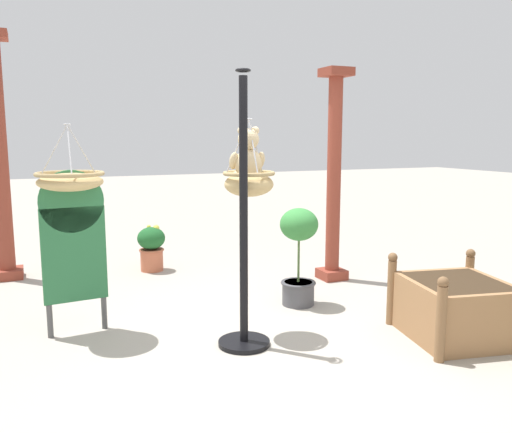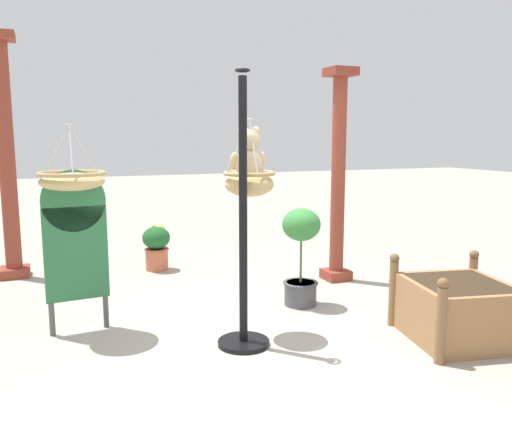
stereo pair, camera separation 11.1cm
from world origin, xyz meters
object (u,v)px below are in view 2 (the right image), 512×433
object	(u,v)px
hanging_basket_left_high	(72,180)
greenhouse_pillar_left	(7,162)
potted_plant_tall_leafy	(301,251)
potted_plant_flowering_red	(156,246)
greenhouse_pillar_right	(338,181)
teddy_bear	(248,158)
display_pole_central	(243,266)
wooden_planter_box	(458,309)
display_sign_board	(75,237)
hanging_basket_with_teddy	(249,182)

from	to	relation	value
hanging_basket_left_high	greenhouse_pillar_left	bearing A→B (deg)	105.69
potted_plant_tall_leafy	potted_plant_flowering_red	bearing A→B (deg)	119.18
hanging_basket_left_high	greenhouse_pillar_right	world-z (taller)	greenhouse_pillar_right
hanging_basket_left_high	greenhouse_pillar_left	size ratio (longest dim) A/B	0.19
teddy_bear	potted_plant_tall_leafy	distance (m)	1.36
display_pole_central	potted_plant_flowering_red	world-z (taller)	display_pole_central
greenhouse_pillar_right	potted_plant_tall_leafy	world-z (taller)	greenhouse_pillar_right
display_pole_central	wooden_planter_box	distance (m)	1.91
display_pole_central	greenhouse_pillar_left	xyz separation A→B (m)	(-1.94, 3.12, 0.75)
greenhouse_pillar_left	greenhouse_pillar_right	bearing A→B (deg)	-23.29
wooden_planter_box	hanging_basket_left_high	bearing A→B (deg)	156.20
potted_plant_flowering_red	greenhouse_pillar_left	bearing A→B (deg)	169.63
teddy_bear	display_sign_board	xyz separation A→B (m)	(-1.43, 0.57, -0.70)
potted_plant_tall_leafy	display_sign_board	world-z (taller)	display_sign_board
greenhouse_pillar_left	wooden_planter_box	world-z (taller)	greenhouse_pillar_left
greenhouse_pillar_right	wooden_planter_box	xyz separation A→B (m)	(-0.01, -2.09, -0.95)
greenhouse_pillar_left	display_sign_board	distance (m)	2.44
wooden_planter_box	potted_plant_flowering_red	xyz separation A→B (m)	(-1.97, 3.37, 0.04)
hanging_basket_left_high	potted_plant_tall_leafy	xyz separation A→B (m)	(2.21, 0.01, -0.81)
display_pole_central	teddy_bear	world-z (taller)	display_pole_central
hanging_basket_left_high	greenhouse_pillar_left	distance (m)	2.43
hanging_basket_left_high	hanging_basket_with_teddy	bearing A→B (deg)	-20.31
display_pole_central	hanging_basket_left_high	world-z (taller)	display_pole_central
potted_plant_flowering_red	hanging_basket_with_teddy	bearing A→B (deg)	-82.26
hanging_basket_left_high	potted_plant_tall_leafy	world-z (taller)	hanging_basket_left_high
hanging_basket_left_high	potted_plant_tall_leafy	bearing A→B (deg)	0.20
hanging_basket_left_high	wooden_planter_box	bearing A→B (deg)	-23.80
hanging_basket_with_teddy	greenhouse_pillar_right	xyz separation A→B (m)	(1.63, 1.27, -0.13)
display_sign_board	hanging_basket_with_teddy	bearing A→B (deg)	-22.73
display_pole_central	potted_plant_tall_leafy	distance (m)	1.22
greenhouse_pillar_right	potted_plant_flowering_red	xyz separation A→B (m)	(-1.98, 1.28, -0.91)
hanging_basket_left_high	display_pole_central	bearing A→B (deg)	-31.32
teddy_bear	potted_plant_tall_leafy	world-z (taller)	teddy_bear
teddy_bear	hanging_basket_with_teddy	bearing A→B (deg)	-90.00
hanging_basket_with_teddy	wooden_planter_box	distance (m)	2.12
hanging_basket_with_teddy	wooden_planter_box	size ratio (longest dim) A/B	0.62
teddy_bear	greenhouse_pillar_right	xyz separation A→B (m)	(1.63, 1.25, -0.34)
display_pole_central	greenhouse_pillar_right	size ratio (longest dim) A/B	0.89
hanging_basket_with_teddy	display_sign_board	xyz separation A→B (m)	(-1.43, 0.60, -0.49)
hanging_basket_with_teddy	potted_plant_flowering_red	xyz separation A→B (m)	(-0.35, 2.55, -1.04)
teddy_bear	potted_plant_tall_leafy	size ratio (longest dim) A/B	0.46
greenhouse_pillar_right	potted_plant_flowering_red	size ratio (longest dim) A/B	4.19
teddy_bear	display_pole_central	bearing A→B (deg)	-118.79
display_pole_central	potted_plant_flowering_red	size ratio (longest dim) A/B	3.74
hanging_basket_left_high	greenhouse_pillar_right	size ratio (longest dim) A/B	0.22
hanging_basket_left_high	potted_plant_flowering_red	bearing A→B (deg)	61.81
hanging_basket_left_high	display_sign_board	bearing A→B (deg)	85.42
greenhouse_pillar_right	greenhouse_pillar_left	bearing A→B (deg)	156.71
hanging_basket_left_high	greenhouse_pillar_right	xyz separation A→B (m)	(3.07, 0.74, -0.16)
hanging_basket_with_teddy	display_sign_board	world-z (taller)	hanging_basket_with_teddy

